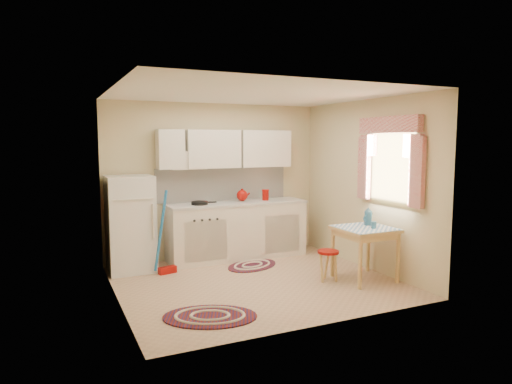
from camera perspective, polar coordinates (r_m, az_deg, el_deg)
room_shell at (r=6.27m, az=0.40°, el=3.65°), size 3.64×3.60×2.52m
fridge at (r=6.87m, az=-15.43°, el=-3.86°), size 0.65×0.60×1.40m
broom at (r=6.64m, az=-11.10°, el=-4.98°), size 0.30×0.18×1.20m
base_cabinets at (r=7.42m, az=-2.38°, el=-4.92°), size 2.25×0.60×0.88m
countertop at (r=7.35m, az=-2.39°, el=-1.40°), size 2.27×0.62×0.04m
frying_pan at (r=7.08m, az=-7.06°, el=-1.38°), size 0.27×0.27×0.05m
red_kettle at (r=7.37m, az=-1.75°, el=-0.43°), size 0.24×0.22×0.20m
red_canister at (r=7.54m, az=1.19°, el=-0.43°), size 0.14×0.14×0.16m
table at (r=6.47m, az=13.40°, el=-7.53°), size 0.72×0.72×0.72m
stool at (r=6.35m, az=8.99°, el=-9.10°), size 0.38×0.38×0.42m
coffee_pot at (r=6.55m, az=13.84°, el=-2.97°), size 0.15×0.14×0.26m
mug at (r=6.34m, az=14.50°, el=-4.04°), size 0.09×0.09×0.10m
rug_center at (r=7.04m, az=-0.48°, el=-9.17°), size 1.04×0.89×0.02m
rug_left at (r=5.13m, az=-5.78°, el=-15.23°), size 1.21×1.03×0.02m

